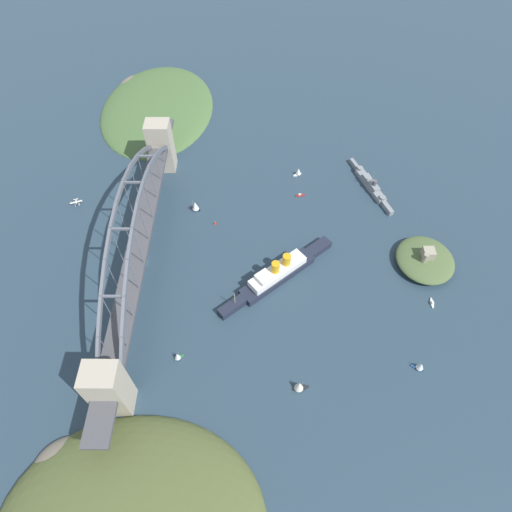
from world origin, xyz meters
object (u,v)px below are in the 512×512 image
object	(u,v)px
small_boat_5	(300,195)
ocean_liner	(278,273)
small_boat_0	(195,206)
small_boat_4	(299,386)
harbor_arch_bridge	(140,240)
small_boat_3	(177,356)
fort_island_mid_harbor	(425,260)
seaplane_taxiing_near_bridge	(76,202)
small_boat_6	(298,172)
small_boat_2	(420,366)
small_boat_1	(432,303)
naval_cruiser	(371,185)
channel_marker_buoy	(215,223)

from	to	relation	value
small_boat_5	ocean_liner	bearing A→B (deg)	-13.94
small_boat_0	small_boat_4	bearing A→B (deg)	27.28
harbor_arch_bridge	small_boat_3	xyz separation A→B (m)	(75.24, 31.73, -21.80)
fort_island_mid_harbor	small_boat_5	distance (m)	110.73
small_boat_0	small_boat_3	distance (m)	127.77
harbor_arch_bridge	ocean_liner	xyz separation A→B (m)	(13.41, 95.89, -19.80)
seaplane_taxiing_near_bridge	small_boat_6	size ratio (longest dim) A/B	1.19
small_boat_2	small_boat_5	world-z (taller)	small_boat_2
harbor_arch_bridge	small_boat_3	world-z (taller)	harbor_arch_bridge
small_boat_1	small_boat_2	size ratio (longest dim) A/B	0.98
ocean_liner	small_boat_0	world-z (taller)	ocean_liner
small_boat_2	small_boat_4	world-z (taller)	small_boat_4
naval_cruiser	small_boat_0	size ratio (longest dim) A/B	6.63
small_boat_4	channel_marker_buoy	distance (m)	144.30
naval_cruiser	small_boat_5	world-z (taller)	naval_cruiser
small_boat_4	small_boat_6	xyz separation A→B (m)	(-188.13, 9.16, -0.69)
small_boat_0	small_boat_6	xyz separation A→B (m)	(-41.56, 84.74, -0.68)
naval_cruiser	small_boat_3	size ratio (longest dim) A/B	8.84
small_boat_3	small_boat_4	world-z (taller)	small_boat_4
naval_cruiser	channel_marker_buoy	world-z (taller)	naval_cruiser
small_boat_5	seaplane_taxiing_near_bridge	bearing A→B (deg)	-86.56
naval_cruiser	small_boat_3	xyz separation A→B (m)	(153.82, -144.22, 0.37)
naval_cruiser	channel_marker_buoy	bearing A→B (deg)	-72.26
harbor_arch_bridge	small_boat_3	size ratio (longest dim) A/B	36.67
small_boat_6	channel_marker_buoy	distance (m)	88.67
naval_cruiser	small_boat_6	distance (m)	61.95
ocean_liner	small_boat_1	xyz separation A→B (m)	(20.63, 105.41, -4.58)
small_boat_1	small_boat_4	bearing A→B (deg)	-57.58
small_boat_2	small_boat_6	bearing A→B (deg)	-159.27
small_boat_1	small_boat_6	size ratio (longest dim) A/B	0.95
small_boat_0	small_boat_2	bearing A→B (deg)	48.55
naval_cruiser	seaplane_taxiing_near_bridge	bearing A→B (deg)	-85.12
small_boat_5	harbor_arch_bridge	bearing A→B (deg)	-59.36
small_boat_3	small_boat_1	bearing A→B (deg)	103.66
ocean_liner	seaplane_taxiing_near_bridge	size ratio (longest dim) A/B	8.41
naval_cruiser	small_boat_4	xyz separation A→B (m)	(172.63, -69.13, 1.49)
ocean_liner	small_boat_4	distance (m)	81.39
fort_island_mid_harbor	small_boat_2	bearing A→B (deg)	-14.50
naval_cruiser	small_boat_1	xyz separation A→B (m)	(112.61, 25.35, -2.22)
small_boat_1	small_boat_6	xyz separation A→B (m)	(-128.11, -85.32, 3.01)
small_boat_0	channel_marker_buoy	distance (m)	22.52
harbor_arch_bridge	naval_cruiser	size ratio (longest dim) A/B	4.15
small_boat_3	small_boat_4	size ratio (longest dim) A/B	0.73
naval_cruiser	small_boat_4	distance (m)	185.96
naval_cruiser	small_boat_0	world-z (taller)	naval_cruiser
seaplane_taxiing_near_bridge	small_boat_2	bearing A→B (deg)	60.82
seaplane_taxiing_near_bridge	small_boat_3	size ratio (longest dim) A/B	1.33
fort_island_mid_harbor	ocean_liner	bearing A→B (deg)	-82.76
small_boat_3	ocean_liner	bearing A→B (deg)	133.95
seaplane_taxiing_near_bridge	small_boat_5	world-z (taller)	seaplane_taxiing_near_bridge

